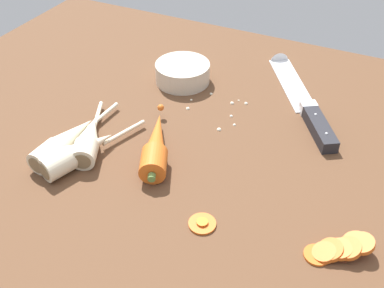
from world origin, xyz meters
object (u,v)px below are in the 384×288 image
object	(u,v)px
chefs_knife	(298,93)
parsnip_mid_left	(80,152)
whole_carrot	(156,145)
carrot_slice_stray_near	(202,223)
prep_bowl	(183,72)
parsnip_front	(89,139)
carrot_slice_stack	(340,249)
parsnip_mid_right	(65,142)

from	to	relation	value
chefs_knife	parsnip_mid_left	xyz separation A→B (cm)	(-26.55, -34.38, 1.33)
whole_carrot	chefs_knife	bearing A→B (deg)	59.31
whole_carrot	parsnip_mid_left	bearing A→B (deg)	-146.26
carrot_slice_stray_near	prep_bowl	world-z (taller)	prep_bowl
chefs_knife	whole_carrot	world-z (taller)	whole_carrot
whole_carrot	carrot_slice_stray_near	bearing A→B (deg)	-38.58
parsnip_front	carrot_slice_stack	xyz separation A→B (cm)	(42.22, -4.00, -0.89)
chefs_knife	prep_bowl	xyz separation A→B (cm)	(-22.83, -4.83, 1.50)
whole_carrot	carrot_slice_stack	bearing A→B (deg)	-13.10
chefs_knife	parsnip_mid_right	distance (cm)	44.92
parsnip_mid_right	carrot_slice_stray_near	distance (cm)	27.56
carrot_slice_stack	parsnip_front	bearing A→B (deg)	174.59
chefs_knife	carrot_slice_stack	size ratio (longest dim) A/B	3.73
prep_bowl	parsnip_mid_right	bearing A→B (deg)	-104.84
whole_carrot	prep_bowl	bearing A→B (deg)	105.87
chefs_knife	whole_carrot	xyz separation A→B (cm)	(-16.37, -27.57, 1.45)
carrot_slice_stack	whole_carrot	bearing A→B (deg)	166.90
chefs_knife	carrot_slice_stray_near	xyz separation A→B (cm)	(-3.26, -38.03, -0.29)
parsnip_front	carrot_slice_stray_near	size ratio (longest dim) A/B	4.34
whole_carrot	parsnip_front	size ratio (longest dim) A/B	1.06
parsnip_mid_left	carrot_slice_stray_near	size ratio (longest dim) A/B	4.97
whole_carrot	carrot_slice_stack	size ratio (longest dim) A/B	2.16
whole_carrot	carrot_slice_stray_near	distance (cm)	16.85
parsnip_front	parsnip_mid_left	size ratio (longest dim) A/B	0.87
parsnip_front	parsnip_mid_right	bearing A→B (deg)	-143.71
parsnip_mid_right	carrot_slice_stray_near	bearing A→B (deg)	-10.29
whole_carrot	parsnip_front	world-z (taller)	whole_carrot
carrot_slice_stack	carrot_slice_stray_near	xyz separation A→B (cm)	(-18.22, -3.16, -0.73)
chefs_knife	parsnip_front	distance (cm)	41.21
carrot_slice_stray_near	parsnip_front	bearing A→B (deg)	163.39
whole_carrot	parsnip_mid_right	world-z (taller)	whole_carrot
whole_carrot	parsnip_mid_left	distance (cm)	12.25
parsnip_mid_left	parsnip_mid_right	world-z (taller)	same
carrot_slice_stray_near	parsnip_mid_left	bearing A→B (deg)	171.09
parsnip_mid_left	carrot_slice_stray_near	world-z (taller)	parsnip_mid_left
parsnip_mid_left	carrot_slice_stack	xyz separation A→B (cm)	(41.50, -0.49, -0.89)
parsnip_mid_right	carrot_slice_stack	distance (cm)	45.32
chefs_knife	parsnip_mid_left	size ratio (longest dim) A/B	1.60
parsnip_front	prep_bowl	distance (cm)	26.41
chefs_knife	prep_bowl	distance (cm)	23.38
chefs_knife	carrot_slice_stack	xyz separation A→B (cm)	(14.96, -34.86, 0.44)
parsnip_mid_right	carrot_slice_stack	world-z (taller)	parsnip_mid_right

